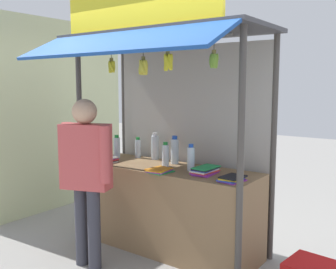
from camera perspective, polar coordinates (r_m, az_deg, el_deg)
name	(u,v)px	position (r m, az deg, el deg)	size (l,w,h in m)	color
ground_plane	(168,248)	(4.41, 0.00, -16.29)	(20.00, 20.00, 0.00)	gray
stall_counter	(168,208)	(4.25, 0.00, -10.74)	(1.98, 0.66, 0.90)	olive
stall_structure	(172,102)	(4.10, 0.62, 4.77)	(2.18, 1.47, 2.64)	#4C4742
water_bottle_mid_right	(175,151)	(4.29, 0.99, -2.38)	(0.09, 0.09, 0.31)	silver
water_bottle_right	(165,155)	(4.16, -0.38, -3.02)	(0.07, 0.07, 0.26)	silver
water_bottle_left	(191,158)	(3.95, 3.39, -3.49)	(0.08, 0.08, 0.27)	silver
water_bottle_center	(155,147)	(4.54, -1.92, -1.84)	(0.09, 0.09, 0.31)	silver
water_bottle_front_left	(138,148)	(4.66, -4.44, -2.00)	(0.07, 0.07, 0.25)	silver
water_bottle_far_right	(117,147)	(4.69, -7.52, -1.83)	(0.08, 0.08, 0.27)	silver
magazine_stack_far_left	(160,170)	(3.89, -1.25, -5.28)	(0.21, 0.27, 0.04)	green
magazine_stack_mid_left	(205,170)	(3.82, 5.49, -5.27)	(0.20, 0.31, 0.08)	purple
magazine_stack_back_right	(232,179)	(3.59, 9.35, -6.41)	(0.21, 0.26, 0.05)	purple
magazine_stack_rear_center	(106,160)	(4.42, -9.08, -3.71)	(0.20, 0.26, 0.06)	white
banana_bunch_inner_right	(168,62)	(3.51, -0.01, 10.61)	(0.10, 0.11, 0.27)	#332D23
banana_bunch_rightmost	(214,60)	(3.26, 6.75, 10.75)	(0.09, 0.09, 0.26)	#332D23
banana_bunch_inner_left	(143,67)	(3.69, -3.63, 9.85)	(0.10, 0.10, 0.30)	#332D23
banana_bunch_leftmost	(112,66)	(3.96, -8.28, 9.86)	(0.08, 0.09, 0.27)	#332D23
vendor_person	(86,168)	(3.78, -11.93, -4.78)	(0.62, 0.35, 1.64)	#383842
neighbour_wall	(56,115)	(5.83, -16.08, 2.79)	(0.20, 2.40, 2.67)	beige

